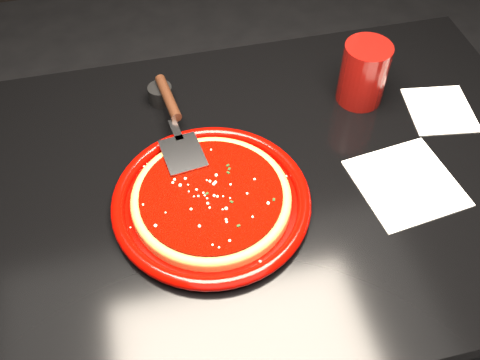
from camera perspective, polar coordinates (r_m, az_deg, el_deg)
name	(u,v)px	position (r m, az deg, el deg)	size (l,w,h in m)	color
floor	(251,337)	(1.67, 1.15, -16.41)	(4.00, 4.00, 0.01)	black
table	(253,275)	(1.33, 1.41, -10.08)	(1.20, 0.80, 0.75)	black
plate	(211,201)	(0.96, -3.07, -2.23)	(0.36, 0.36, 0.03)	#7F0301
pizza_crust	(211,199)	(0.96, -3.08, -2.08)	(0.29, 0.29, 0.01)	olive
pizza_crust_rim	(211,197)	(0.96, -3.09, -1.82)	(0.29, 0.29, 0.02)	olive
pizza_sauce	(211,195)	(0.95, -3.11, -1.63)	(0.26, 0.26, 0.01)	#6E0500
parmesan_dusting	(211,193)	(0.95, -3.13, -1.37)	(0.25, 0.25, 0.01)	beige
basil_flecks	(211,193)	(0.95, -3.12, -1.41)	(0.23, 0.23, 0.00)	black
pizza_server	(176,122)	(1.06, -6.86, 6.18)	(0.09, 0.31, 0.02)	silver
cup	(364,73)	(1.15, 13.04, 11.01)	(0.10, 0.10, 0.13)	maroon
napkin_a	(406,183)	(1.05, 17.30, -0.31)	(0.18, 0.18, 0.00)	white
napkin_b	(440,110)	(1.21, 20.56, 7.02)	(0.13, 0.14, 0.00)	white
ramekin	(160,94)	(1.16, -8.48, 9.03)	(0.05, 0.05, 0.04)	black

